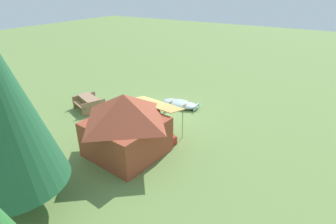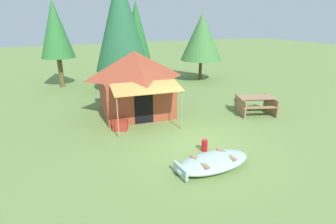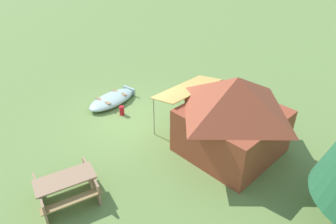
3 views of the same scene
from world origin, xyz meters
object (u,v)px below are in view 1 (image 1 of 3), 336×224
(cooler_box, at_px, (171,139))
(fuel_can, at_px, (167,108))
(beached_rowboat, at_px, (180,104))
(canvas_cabin_tent, at_px, (126,124))
(picnic_table, at_px, (89,102))

(cooler_box, bearing_deg, fuel_can, -54.90)
(beached_rowboat, bearing_deg, fuel_can, 70.32)
(canvas_cabin_tent, bearing_deg, cooler_box, -125.71)
(canvas_cabin_tent, height_order, picnic_table, canvas_cabin_tent)
(picnic_table, bearing_deg, cooler_box, 173.77)
(cooler_box, height_order, fuel_can, fuel_can)
(picnic_table, height_order, cooler_box, picnic_table)
(picnic_table, xyz_separation_m, cooler_box, (-6.09, 0.67, -0.29))
(beached_rowboat, height_order, fuel_can, fuel_can)
(beached_rowboat, distance_m, fuel_can, 1.07)
(picnic_table, bearing_deg, beached_rowboat, -144.26)
(beached_rowboat, bearing_deg, cooler_box, 113.13)
(picnic_table, bearing_deg, canvas_cabin_tent, 154.30)
(picnic_table, relative_size, cooler_box, 3.81)
(canvas_cabin_tent, relative_size, cooler_box, 8.30)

